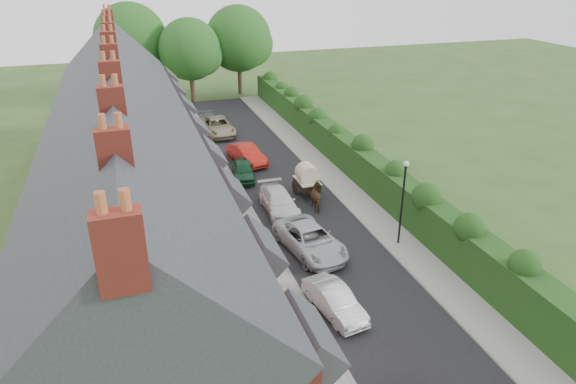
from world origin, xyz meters
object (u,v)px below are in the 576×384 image
(car_grey, at_px, (210,122))
(lamppost, at_px, (403,193))
(car_beige, at_px, (218,126))
(car_green, at_px, (243,171))
(horse_cart, at_px, (307,178))
(car_silver_b, at_px, (310,240))
(horse, at_px, (318,197))
(car_white, at_px, (279,201))
(car_red, at_px, (247,154))
(car_silver_a, at_px, (334,301))

(car_grey, bearing_deg, lamppost, -78.58)
(lamppost, xyz_separation_m, car_beige, (-5.99, 23.40, -2.54))
(car_green, xyz_separation_m, horse_cart, (3.51, -4.28, 0.67))
(car_silver_b, xyz_separation_m, horse, (2.37, 4.95, 0.08))
(car_green, distance_m, car_beige, 11.20)
(car_grey, height_order, horse, horse)
(car_white, relative_size, car_grey, 1.09)
(car_white, relative_size, car_green, 1.21)
(car_white, bearing_deg, car_red, 90.56)
(horse, distance_m, horse_cart, 2.17)
(car_silver_b, relative_size, car_green, 1.37)
(car_silver_b, distance_m, car_beige, 22.55)
(car_beige, xyz_separation_m, car_grey, (-0.41, 2.00, -0.13))
(car_green, bearing_deg, car_beige, 98.64)
(car_red, relative_size, car_beige, 0.82)
(car_silver_b, bearing_deg, car_beige, 83.35)
(car_green, bearing_deg, car_grey, 100.59)
(car_green, xyz_separation_m, car_beige, (0.24, 11.20, 0.09))
(car_silver_a, distance_m, horse, 10.89)
(car_grey, bearing_deg, car_green, -91.99)
(car_silver_b, bearing_deg, car_red, 81.46)
(car_silver_a, height_order, car_green, car_green)
(car_silver_b, bearing_deg, horse_cart, 62.54)
(lamppost, relative_size, horse_cart, 1.59)
(car_green, height_order, horse_cart, horse_cart)
(lamppost, xyz_separation_m, car_grey, (-6.40, 25.40, -2.66))
(car_red, bearing_deg, lamppost, -86.26)
(car_red, xyz_separation_m, horse_cart, (2.47, -7.40, 0.60))
(car_silver_a, relative_size, car_silver_b, 0.73)
(lamppost, height_order, car_red, lamppost)
(car_white, xyz_separation_m, car_green, (-0.94, 5.94, -0.02))
(car_silver_b, bearing_deg, car_green, 86.81)
(car_silver_b, relative_size, horse_cart, 1.66)
(car_silver_b, xyz_separation_m, car_beige, (-0.90, 22.54, 0.01))
(car_silver_b, bearing_deg, car_silver_a, -107.60)
(car_silver_a, bearing_deg, car_grey, 81.05)
(car_grey, bearing_deg, car_white, -89.40)
(car_red, relative_size, horse, 2.29)
(car_silver_b, height_order, car_beige, car_beige)
(car_white, distance_m, horse_cart, 3.13)
(horse, xyz_separation_m, horse_cart, (0.00, 2.11, 0.51))
(car_green, distance_m, horse, 7.29)
(car_silver_b, height_order, horse, horse)
(horse_cart, bearing_deg, car_beige, 101.93)
(car_green, distance_m, horse_cart, 5.57)
(car_white, distance_m, horse, 2.61)
(car_white, xyz_separation_m, horse_cart, (2.56, 1.67, 0.65))
(car_green, bearing_deg, lamppost, -53.08)
(car_white, relative_size, car_beige, 0.87)
(car_silver_b, bearing_deg, car_white, 83.17)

